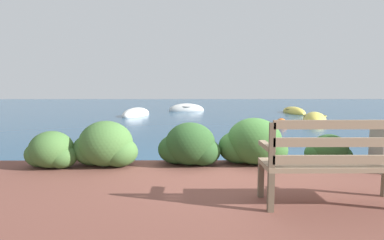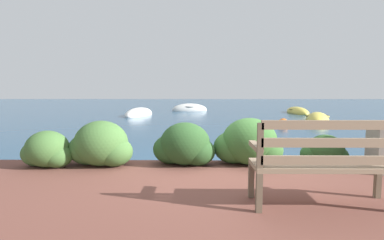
{
  "view_description": "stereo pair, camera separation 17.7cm",
  "coord_description": "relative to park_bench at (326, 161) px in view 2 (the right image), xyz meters",
  "views": [
    {
      "loc": [
        -0.7,
        -5.08,
        1.44
      ],
      "look_at": [
        -0.63,
        4.0,
        0.51
      ],
      "focal_mm": 28.0,
      "sensor_mm": 36.0,
      "label": 1
    },
    {
      "loc": [
        -0.52,
        -5.08,
        1.44
      ],
      "look_at": [
        -0.63,
        4.0,
        0.51
      ],
      "focal_mm": 28.0,
      "sensor_mm": 36.0,
      "label": 2
    }
  ],
  "objects": [
    {
      "name": "hedge_clump_right",
      "position": [
        -0.48,
        1.79,
        -0.15
      ],
      "size": [
        1.12,
        0.81,
        0.76
      ],
      "color": "#38662D",
      "rests_on": "patio_terrace"
    },
    {
      "name": "hedge_clump_far_left",
      "position": [
        -3.69,
        1.57,
        -0.23
      ],
      "size": [
        0.85,
        0.61,
        0.58
      ],
      "color": "#426B33",
      "rests_on": "patio_terrace"
    },
    {
      "name": "hedge_clump_far_right",
      "position": [
        0.74,
        1.72,
        -0.27
      ],
      "size": [
        0.73,
        0.53,
        0.5
      ],
      "color": "#284C23",
      "rests_on": "patio_terrace"
    },
    {
      "name": "hedge_clump_left",
      "position": [
        -2.87,
        1.67,
        -0.17
      ],
      "size": [
        1.07,
        0.77,
        0.73
      ],
      "color": "#426B33",
      "rests_on": "patio_terrace"
    },
    {
      "name": "rowboat_mid",
      "position": [
        -4.47,
        13.36,
        -0.64
      ],
      "size": [
        1.65,
        3.03,
        0.78
      ],
      "rotation": [
        0.0,
        0.0,
        4.49
      ],
      "color": "silver",
      "rests_on": "ground_plane"
    },
    {
      "name": "mooring_buoy",
      "position": [
        2.14,
        8.8,
        -0.63
      ],
      "size": [
        0.49,
        0.49,
        0.44
      ],
      "color": "orange",
      "rests_on": "ground_plane"
    },
    {
      "name": "rowboat_nearest",
      "position": [
        4.02,
        10.12,
        -0.64
      ],
      "size": [
        1.86,
        2.87,
        0.78
      ],
      "rotation": [
        0.0,
        0.0,
        1.22
      ],
      "color": "#DBC64C",
      "rests_on": "ground_plane"
    },
    {
      "name": "rowboat_outer",
      "position": [
        -1.75,
        16.87,
        -0.63
      ],
      "size": [
        2.43,
        1.2,
        0.89
      ],
      "rotation": [
        0.0,
        0.0,
        3.26
      ],
      "color": "silver",
      "rests_on": "ground_plane"
    },
    {
      "name": "rowboat_far",
      "position": [
        4.88,
        15.27,
        -0.65
      ],
      "size": [
        0.99,
        3.1,
        0.67
      ],
      "rotation": [
        0.0,
        0.0,
        1.56
      ],
      "color": "#DBC64C",
      "rests_on": "ground_plane"
    },
    {
      "name": "ground_plane",
      "position": [
        -0.82,
        2.04,
        -0.7
      ],
      "size": [
        80.0,
        80.0,
        0.0
      ],
      "color": "navy"
    },
    {
      "name": "hedge_clump_centre",
      "position": [
        -1.53,
        1.75,
        -0.18
      ],
      "size": [
        1.02,
        0.73,
        0.69
      ],
      "color": "#284C23",
      "rests_on": "patio_terrace"
    },
    {
      "name": "park_bench",
      "position": [
        0.0,
        0.0,
        0.0
      ],
      "size": [
        1.5,
        0.48,
        0.93
      ],
      "rotation": [
        0.0,
        0.0,
        0.01
      ],
      "color": "brown",
      "rests_on": "patio_terrace"
    }
  ]
}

